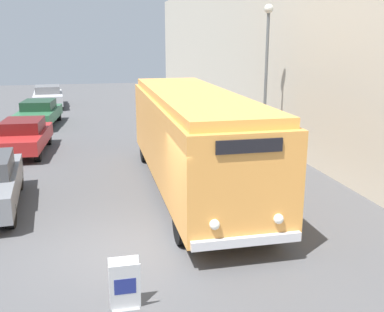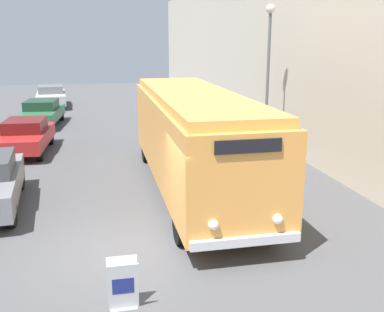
{
  "view_description": "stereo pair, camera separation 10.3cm",
  "coord_description": "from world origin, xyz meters",
  "px_view_note": "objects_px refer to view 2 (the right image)",
  "views": [
    {
      "loc": [
        -0.58,
        -9.45,
        4.75
      ],
      "look_at": [
        1.82,
        1.38,
        1.82
      ],
      "focal_mm": 42.0,
      "sensor_mm": 36.0,
      "label": 1
    },
    {
      "loc": [
        -0.48,
        -9.48,
        4.75
      ],
      "look_at": [
        1.82,
        1.38,
        1.82
      ],
      "focal_mm": 42.0,
      "sensor_mm": 36.0,
      "label": 2
    }
  ],
  "objects_px": {
    "parked_car_far": "(42,112)",
    "parked_car_distant": "(51,96)",
    "streetlamp": "(269,59)",
    "vintage_bus": "(194,136)",
    "sign_board": "(123,285)",
    "parked_car_mid": "(26,135)"
  },
  "relations": [
    {
      "from": "parked_car_distant",
      "to": "sign_board",
      "type": "bearing_deg",
      "value": -86.79
    },
    {
      "from": "vintage_bus",
      "to": "parked_car_far",
      "type": "distance_m",
      "value": 13.92
    },
    {
      "from": "sign_board",
      "to": "streetlamp",
      "type": "xyz_separation_m",
      "value": [
        6.53,
        10.04,
        3.48
      ]
    },
    {
      "from": "parked_car_mid",
      "to": "parked_car_far",
      "type": "distance_m",
      "value": 6.31
    },
    {
      "from": "vintage_bus",
      "to": "parked_car_mid",
      "type": "relative_size",
      "value": 2.36
    },
    {
      "from": "sign_board",
      "to": "parked_car_distant",
      "type": "relative_size",
      "value": 0.2
    },
    {
      "from": "vintage_bus",
      "to": "sign_board",
      "type": "bearing_deg",
      "value": -113.11
    },
    {
      "from": "sign_board",
      "to": "parked_car_mid",
      "type": "distance_m",
      "value": 12.82
    },
    {
      "from": "vintage_bus",
      "to": "parked_car_far",
      "type": "xyz_separation_m",
      "value": [
        -5.97,
        12.53,
        -1.06
      ]
    },
    {
      "from": "sign_board",
      "to": "streetlamp",
      "type": "distance_m",
      "value": 12.47
    },
    {
      "from": "parked_car_far",
      "to": "sign_board",
      "type": "bearing_deg",
      "value": -74.56
    },
    {
      "from": "streetlamp",
      "to": "vintage_bus",
      "type": "bearing_deg",
      "value": -135.12
    },
    {
      "from": "parked_car_far",
      "to": "parked_car_distant",
      "type": "bearing_deg",
      "value": 96.13
    },
    {
      "from": "sign_board",
      "to": "streetlamp",
      "type": "relative_size",
      "value": 0.16
    },
    {
      "from": "vintage_bus",
      "to": "streetlamp",
      "type": "bearing_deg",
      "value": 44.88
    },
    {
      "from": "parked_car_mid",
      "to": "parked_car_far",
      "type": "relative_size",
      "value": 0.96
    },
    {
      "from": "streetlamp",
      "to": "parked_car_distant",
      "type": "distance_m",
      "value": 18.98
    },
    {
      "from": "vintage_bus",
      "to": "streetlamp",
      "type": "relative_size",
      "value": 1.73
    },
    {
      "from": "vintage_bus",
      "to": "parked_car_mid",
      "type": "xyz_separation_m",
      "value": [
        -5.95,
        6.23,
        -1.04
      ]
    },
    {
      "from": "streetlamp",
      "to": "parked_car_far",
      "type": "bearing_deg",
      "value": 138.76
    },
    {
      "from": "sign_board",
      "to": "parked_car_mid",
      "type": "xyz_separation_m",
      "value": [
        -3.33,
        12.38,
        0.28
      ]
    },
    {
      "from": "streetlamp",
      "to": "parked_car_distant",
      "type": "bearing_deg",
      "value": 122.2
    }
  ]
}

